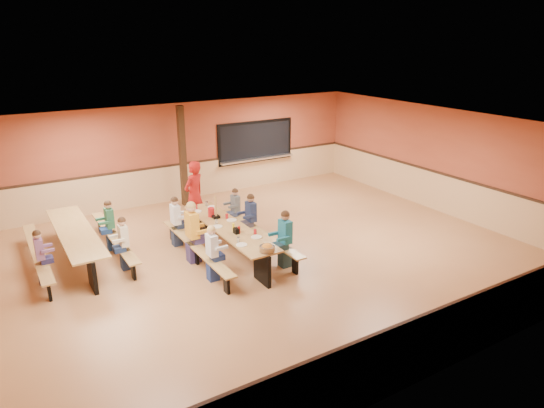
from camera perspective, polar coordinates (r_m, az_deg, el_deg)
ground at (r=11.45m, az=-1.00°, el=-6.08°), size 12.00×12.00×0.00m
room_envelope at (r=11.18m, az=-1.02°, el=-2.88°), size 12.04×10.04×3.02m
kitchen_pass_through at (r=16.31m, az=-1.93°, el=7.14°), size 2.78×0.28×1.38m
structural_post at (r=14.66m, az=-10.46°, el=5.50°), size 0.18×0.18×3.00m
cafeteria_table_main at (r=11.29m, az=-5.12°, el=-3.63°), size 1.91×3.70×0.74m
cafeteria_table_second at (r=11.86m, az=-22.04°, el=-3.88°), size 1.91×3.70×0.74m
seated_child_white_left at (r=10.19m, az=-7.05°, el=-5.81°), size 0.37×0.30×1.21m
seated_adult_yellow at (r=11.04m, az=-9.34°, el=-3.34°), size 0.47×0.38×1.41m
seated_child_grey_left at (r=12.01m, az=-11.25°, el=-2.05°), size 0.38×0.31×1.23m
seated_child_teal_right at (r=10.70m, az=1.55°, el=-4.17°), size 0.41×0.34×1.30m
seated_child_navy_right at (r=11.95m, az=-2.49°, el=-1.75°), size 0.39×0.32×1.24m
seated_child_char_right at (r=12.66m, az=-4.31°, el=-0.77°), size 0.35×0.28×1.16m
seated_child_purple_sec at (r=11.08m, az=-25.58°, el=-5.69°), size 0.35×0.29×1.17m
seated_child_green_sec at (r=12.19m, az=-18.50°, el=-2.42°), size 0.37×0.31×1.22m
seated_child_tan_sec at (r=11.08m, az=-17.00°, el=-4.49°), size 0.37×0.30×1.20m
standing_woman at (r=12.91m, az=-9.12°, el=1.03°), size 0.80×0.71×1.84m
punch_pitcher at (r=11.82m, az=-7.17°, el=-0.96°), size 0.16×0.16×0.22m
chip_bowl at (r=9.86m, az=-0.58°, el=-5.21°), size 0.32×0.32×0.15m
napkin_dispenser at (r=10.77m, az=-4.23°, el=-3.16°), size 0.10×0.14×0.13m
condiment_mustard at (r=10.93m, az=-4.57°, el=-2.71°), size 0.06×0.06×0.17m
condiment_ketchup at (r=10.76m, az=-3.89°, el=-3.05°), size 0.06×0.06×0.17m
table_paddle at (r=11.69m, az=-6.63°, el=-1.02°), size 0.16×0.16×0.56m
place_settings at (r=11.19m, az=-5.16°, el=-2.36°), size 0.65×3.30×0.11m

